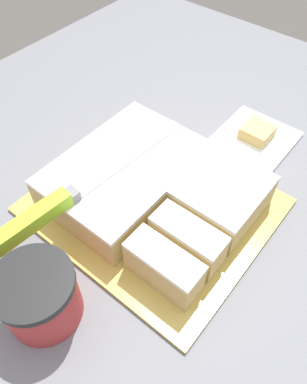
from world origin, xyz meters
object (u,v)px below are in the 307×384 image
(brownie, at_px, (257,132))
(cake_board, at_px, (154,205))
(knife, at_px, (53,207))
(cake, at_px, (153,189))
(coffee_cup, at_px, (39,297))

(brownie, bearing_deg, cake_board, 168.92)
(cake_board, distance_m, knife, 0.16)
(cake, relative_size, coffee_cup, 2.85)
(cake_board, distance_m, coffee_cup, 0.22)
(cake, distance_m, knife, 0.15)
(coffee_cup, distance_m, brownie, 0.46)
(cake_board, bearing_deg, coffee_cup, -179.92)
(knife, relative_size, coffee_cup, 3.47)
(knife, xyz_separation_m, brownie, (0.37, -0.12, -0.06))
(coffee_cup, bearing_deg, cake_board, 0.08)
(cake, height_order, brownie, cake)
(cake, xyz_separation_m, knife, (-0.13, 0.06, 0.04))
(cake, bearing_deg, cake_board, -130.37)
(cake_board, distance_m, cake, 0.03)
(cake_board, xyz_separation_m, coffee_cup, (-0.22, -0.00, 0.04))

